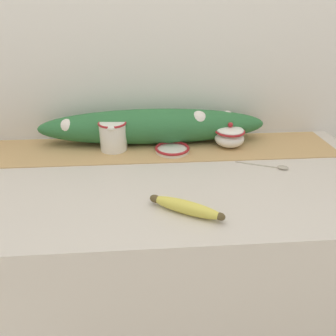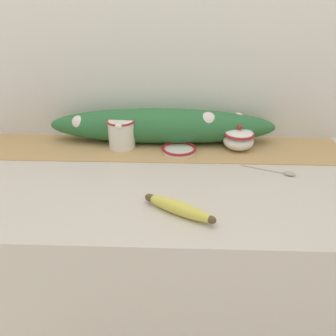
# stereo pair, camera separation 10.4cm
# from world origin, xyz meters

# --- Properties ---
(countertop) EXTENTS (1.55, 0.73, 0.91)m
(countertop) POSITION_xyz_m (0.00, 0.00, 0.45)
(countertop) COLOR beige
(countertop) RESTS_ON ground_plane
(back_wall) EXTENTS (2.35, 0.04, 2.40)m
(back_wall) POSITION_xyz_m (0.00, 0.39, 1.20)
(back_wall) COLOR silver
(back_wall) RESTS_ON ground_plane
(table_runner) EXTENTS (1.43, 0.26, 0.00)m
(table_runner) POSITION_xyz_m (0.00, 0.22, 0.91)
(table_runner) COLOR tan
(table_runner) RESTS_ON countertop
(cream_pitcher) EXTENTS (0.11, 0.13, 0.12)m
(cream_pitcher) POSITION_xyz_m (-0.15, 0.22, 0.97)
(cream_pitcher) COLOR white
(cream_pitcher) RESTS_ON countertop
(sugar_bowl) EXTENTS (0.12, 0.12, 0.10)m
(sugar_bowl) POSITION_xyz_m (0.30, 0.22, 0.95)
(sugar_bowl) COLOR white
(sugar_bowl) RESTS_ON countertop
(small_dish) EXTENTS (0.13, 0.13, 0.02)m
(small_dish) POSITION_xyz_m (0.07, 0.19, 0.92)
(small_dish) COLOR white
(small_dish) RESTS_ON countertop
(banana) EXTENTS (0.20, 0.14, 0.04)m
(banana) POSITION_xyz_m (0.07, -0.22, 0.92)
(banana) COLOR #DBCC4C
(banana) RESTS_ON countertop
(spoon) EXTENTS (0.18, 0.09, 0.01)m
(spoon) POSITION_xyz_m (0.43, 0.02, 0.91)
(spoon) COLOR #A89E89
(spoon) RESTS_ON countertop
(poinsettia_garland) EXTENTS (0.91, 0.15, 0.14)m
(poinsettia_garland) POSITION_xyz_m (0.00, 0.28, 0.98)
(poinsettia_garland) COLOR #2D6B38
(poinsettia_garland) RESTS_ON countertop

